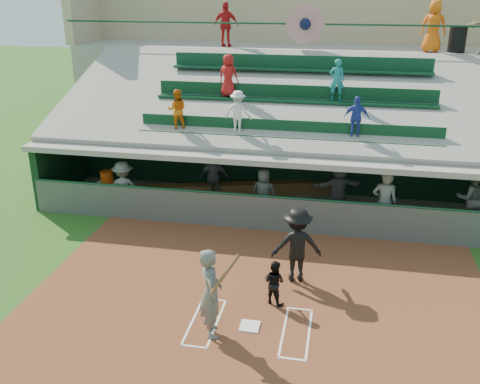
% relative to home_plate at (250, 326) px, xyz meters
% --- Properties ---
extents(ground, '(100.00, 100.00, 0.00)m').
position_rel_home_plate_xyz_m(ground, '(0.00, 0.00, -0.04)').
color(ground, '#235016').
rests_on(ground, ground).
extents(dirt_slab, '(11.00, 9.00, 0.02)m').
position_rel_home_plate_xyz_m(dirt_slab, '(0.00, 0.50, -0.03)').
color(dirt_slab, brown).
rests_on(dirt_slab, ground).
extents(home_plate, '(0.43, 0.43, 0.03)m').
position_rel_home_plate_xyz_m(home_plate, '(0.00, 0.00, 0.00)').
color(home_plate, white).
rests_on(home_plate, dirt_slab).
extents(batters_box_chalk, '(2.65, 1.85, 0.01)m').
position_rel_home_plate_xyz_m(batters_box_chalk, '(0.00, 0.00, -0.01)').
color(batters_box_chalk, white).
rests_on(batters_box_chalk, dirt_slab).
extents(dugout_floor, '(16.00, 3.50, 0.04)m').
position_rel_home_plate_xyz_m(dugout_floor, '(0.00, 6.75, -0.02)').
color(dugout_floor, gray).
rests_on(dugout_floor, ground).
extents(concourse_slab, '(20.00, 3.00, 4.60)m').
position_rel_home_plate_xyz_m(concourse_slab, '(0.00, 13.50, 2.26)').
color(concourse_slab, gray).
rests_on(concourse_slab, ground).
extents(grandstand, '(20.40, 10.40, 7.80)m').
position_rel_home_plate_xyz_m(grandstand, '(-0.01, 10.51, 2.23)').
color(grandstand, '#505550').
rests_on(grandstand, ground).
extents(batter_at_plate, '(0.99, 0.87, 2.02)m').
position_rel_home_plate_xyz_m(batter_at_plate, '(-0.77, -0.37, 1.00)').
color(batter_at_plate, '#535651').
rests_on(batter_at_plate, dirt_slab).
extents(catcher, '(0.66, 0.60, 1.10)m').
position_rel_home_plate_xyz_m(catcher, '(0.39, 1.06, 0.53)').
color(catcher, black).
rests_on(catcher, dirt_slab).
extents(home_umpire, '(1.40, 1.00, 1.96)m').
position_rel_home_plate_xyz_m(home_umpire, '(0.79, 2.23, 0.96)').
color(home_umpire, black).
rests_on(home_umpire, dirt_slab).
extents(dugout_bench, '(14.68, 4.79, 0.46)m').
position_rel_home_plate_xyz_m(dugout_bench, '(-0.05, 8.09, 0.23)').
color(dugout_bench, brown).
rests_on(dugout_bench, dugout_floor).
extents(white_table, '(0.96, 0.78, 0.75)m').
position_rel_home_plate_xyz_m(white_table, '(-5.92, 5.98, 0.38)').
color(white_table, silver).
rests_on(white_table, dugout_floor).
extents(water_cooler, '(0.42, 0.42, 0.42)m').
position_rel_home_plate_xyz_m(water_cooler, '(-5.95, 5.96, 0.96)').
color(water_cooler, '#EB530D').
rests_on(water_cooler, white_table).
extents(dugout_player_a, '(1.30, 1.00, 1.78)m').
position_rel_home_plate_xyz_m(dugout_player_a, '(-5.08, 5.29, 0.89)').
color(dugout_player_a, '#535651').
rests_on(dugout_player_a, dugout_floor).
extents(dugout_player_b, '(1.03, 0.56, 1.67)m').
position_rel_home_plate_xyz_m(dugout_player_b, '(-2.52, 7.02, 0.84)').
color(dugout_player_b, '#5B5D57').
rests_on(dugout_player_b, dugout_floor).
extents(dugout_player_c, '(0.83, 0.58, 1.60)m').
position_rel_home_plate_xyz_m(dugout_player_c, '(-0.63, 5.97, 0.80)').
color(dugout_player_c, '#51534E').
rests_on(dugout_player_c, dugout_floor).
extents(dugout_player_d, '(1.72, 1.02, 1.77)m').
position_rel_home_plate_xyz_m(dugout_player_d, '(1.70, 6.64, 0.89)').
color(dugout_player_d, '#5D605B').
rests_on(dugout_player_d, dugout_floor).
extents(dugout_player_e, '(0.76, 0.54, 1.99)m').
position_rel_home_plate_xyz_m(dugout_player_e, '(3.06, 5.37, 1.00)').
color(dugout_player_e, '#585C56').
rests_on(dugout_player_e, dugout_floor).
extents(dugout_player_f, '(0.99, 0.80, 1.93)m').
position_rel_home_plate_xyz_m(dugout_player_f, '(5.68, 6.32, 0.97)').
color(dugout_player_f, '#5C5F59').
rests_on(dugout_player_f, dugout_floor).
extents(trash_bin, '(0.64, 0.64, 0.96)m').
position_rel_home_plate_xyz_m(trash_bin, '(5.76, 12.52, 5.05)').
color(trash_bin, black).
rests_on(trash_bin, concourse_slab).
extents(concourse_staff_a, '(1.07, 0.50, 1.78)m').
position_rel_home_plate_xyz_m(concourse_staff_a, '(-3.29, 12.65, 5.45)').
color(concourse_staff_a, red).
rests_on(concourse_staff_a, concourse_slab).
extents(concourse_staff_b, '(1.03, 0.78, 1.91)m').
position_rel_home_plate_xyz_m(concourse_staff_b, '(4.80, 12.34, 5.52)').
color(concourse_staff_b, '#E85B0D').
rests_on(concourse_staff_b, concourse_slab).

